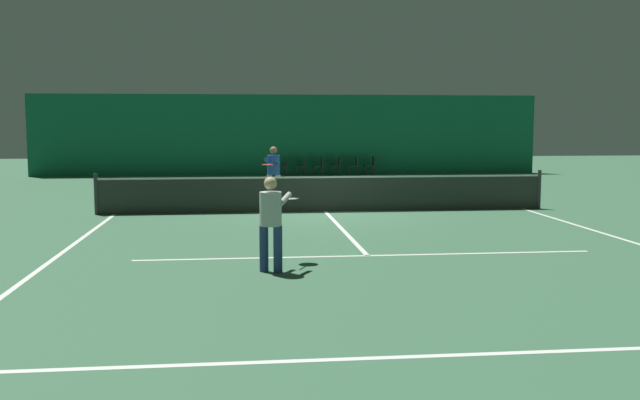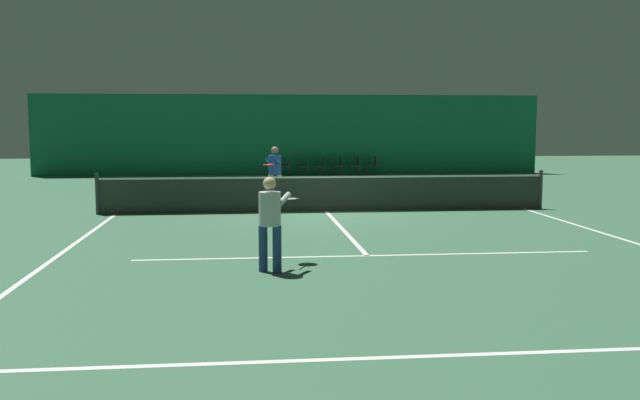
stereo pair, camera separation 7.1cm
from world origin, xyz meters
The scene contains 18 objects.
ground_plane centered at (0.00, 0.00, 0.00)m, with size 60.00×60.00×0.00m, color #386647.
backdrop_curtain centered at (0.00, 13.63, 1.81)m, with size 23.00×0.12×3.63m.
court_line_baseline_far centered at (0.00, 11.90, 0.00)m, with size 11.00×0.10×0.00m.
court_line_baseline_near centered at (0.00, -11.90, 0.00)m, with size 11.00×0.10×0.00m.
court_line_service_far centered at (0.00, 6.40, 0.00)m, with size 8.25×0.10×0.00m.
court_line_service_near centered at (0.00, -6.40, 0.00)m, with size 8.25×0.10×0.00m.
court_line_sideline_left centered at (-5.50, 0.00, 0.00)m, with size 0.10×23.80×0.00m.
court_line_sideline_right centered at (5.50, 0.00, 0.00)m, with size 0.10×23.80×0.00m.
court_line_centre centered at (0.00, 0.00, 0.00)m, with size 0.10×12.80×0.00m.
tennis_net centered at (0.00, 0.00, 0.51)m, with size 12.00×0.10×1.07m.
player_near centered at (-1.76, -7.56, 0.89)m, with size 0.83×1.31×1.52m.
player_far centered at (-1.26, 2.58, 0.96)m, with size 0.64×1.39×1.66m.
courtside_chair_0 centered at (-0.29, 13.08, 0.49)m, with size 0.44×0.44×0.84m.
courtside_chair_1 centered at (0.49, 13.08, 0.49)m, with size 0.44×0.44×0.84m.
courtside_chair_2 centered at (1.28, 13.08, 0.49)m, with size 0.44×0.44×0.84m.
courtside_chair_3 centered at (2.07, 13.08, 0.49)m, with size 0.44×0.44×0.84m.
courtside_chair_4 centered at (2.86, 13.08, 0.49)m, with size 0.44×0.44×0.84m.
courtside_chair_5 centered at (3.64, 13.08, 0.49)m, with size 0.44×0.44×0.84m.
Camera 2 is at (-2.16, -18.78, 2.37)m, focal length 40.00 mm.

